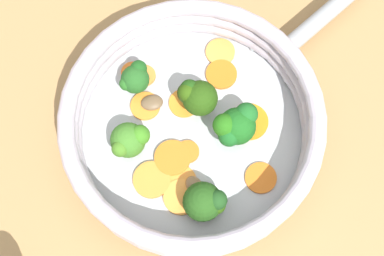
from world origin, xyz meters
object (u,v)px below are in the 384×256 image
carrot_slice_5 (133,72)px  carrot_slice_12 (184,103)px  carrot_slice_0 (261,178)px  carrot_slice_3 (181,197)px  carrot_slice_1 (145,106)px  carrot_slice_9 (173,158)px  carrot_slice_11 (180,181)px  carrot_slice_6 (188,152)px  broccoli_floret_4 (205,202)px  skillet (192,134)px  mushroom_piece_1 (194,186)px  carrot_slice_10 (221,74)px  broccoli_floret_2 (135,78)px  carrot_slice_7 (145,76)px  mushroom_piece_0 (152,103)px  carrot_slice_4 (249,122)px  broccoli_floret_3 (129,140)px  broccoli_floret_1 (236,126)px  broccoli_floret_0 (196,96)px  carrot_slice_2 (152,180)px  carrot_slice_8 (220,52)px

carrot_slice_5 → carrot_slice_12: (0.03, -0.07, -0.00)m
carrot_slice_0 → carrot_slice_3: carrot_slice_3 is taller
carrot_slice_1 → carrot_slice_9: 0.08m
carrot_slice_1 → carrot_slice_11: 0.11m
carrot_slice_6 → broccoli_floret_4: size_ratio=0.58×
skillet → mushroom_piece_1: 0.07m
carrot_slice_10 → broccoli_floret_2: broccoli_floret_2 is taller
carrot_slice_7 → mushroom_piece_0: (-0.01, -0.04, 0.00)m
broccoli_floret_4 → skillet: bearing=65.8°
carrot_slice_10 → mushroom_piece_0: mushroom_piece_0 is taller
carrot_slice_7 → mushroom_piece_0: bearing=-108.4°
carrot_slice_4 → mushroom_piece_0: (-0.09, 0.09, 0.00)m
skillet → carrot_slice_0: (0.04, -0.09, 0.01)m
carrot_slice_5 → broccoli_floret_3: (-0.05, -0.08, 0.03)m
broccoli_floret_1 → broccoli_floret_4: 0.10m
carrot_slice_10 → carrot_slice_1: bearing=170.6°
carrot_slice_5 → carrot_slice_7: (0.01, -0.01, 0.00)m
skillet → broccoli_floret_3: bearing=161.0°
skillet → carrot_slice_1: size_ratio=7.72×
carrot_slice_1 → carrot_slice_3: (-0.03, -0.12, 0.00)m
carrot_slice_0 → carrot_slice_7: 0.20m
carrot_slice_9 → broccoli_floret_0: 0.08m
carrot_slice_0 → carrot_slice_9: bearing=133.5°
carrot_slice_2 → broccoli_floret_3: broccoli_floret_3 is taller
carrot_slice_9 → broccoli_floret_2: broccoli_floret_2 is taller
skillet → broccoli_floret_3: broccoli_floret_3 is taller
carrot_slice_12 → broccoli_floret_0: (0.01, -0.01, 0.03)m
carrot_slice_6 → broccoli_floret_2: size_ratio=0.68×
skillet → carrot_slice_9: carrot_slice_9 is taller
carrot_slice_1 → carrot_slice_3: bearing=-101.7°
carrot_slice_10 → broccoli_floret_4: 0.17m
carrot_slice_7 → carrot_slice_9: (-0.03, -0.11, 0.00)m
carrot_slice_0 → carrot_slice_5: size_ratio=1.30×
broccoli_floret_1 → broccoli_floret_3: (-0.11, 0.06, -0.00)m
carrot_slice_3 → mushroom_piece_0: size_ratio=1.53×
skillet → carrot_slice_5: 0.11m
carrot_slice_2 → broccoli_floret_0: 0.11m
carrot_slice_0 → carrot_slice_7: size_ratio=1.35×
carrot_slice_7 → carrot_slice_8: same height
mushroom_piece_0 → carrot_slice_12: bearing=-32.7°
carrot_slice_9 → carrot_slice_12: carrot_slice_9 is taller
carrot_slice_10 → broccoli_floret_0: (-0.05, -0.02, 0.03)m
mushroom_piece_0 → carrot_slice_10: bearing=-9.2°
broccoli_floret_0 → carrot_slice_7: bearing=114.6°
carrot_slice_2 → carrot_slice_9: size_ratio=1.02×
carrot_slice_6 → carrot_slice_3: bearing=-131.2°
carrot_slice_2 → mushroom_piece_1: size_ratio=1.80×
carrot_slice_1 → broccoli_floret_0: 0.07m
broccoli_floret_1 → carrot_slice_10: bearing=66.7°
carrot_slice_3 → carrot_slice_12: size_ratio=1.13×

